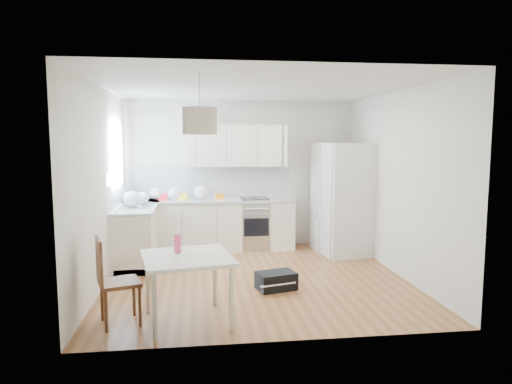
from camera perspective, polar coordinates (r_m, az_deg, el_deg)
floor at (r=6.69m, az=-0.00°, el=-10.68°), size 4.20×4.20×0.00m
ceiling at (r=6.43m, az=-0.00°, el=12.96°), size 4.20×4.20×0.00m
wall_back at (r=8.50m, az=-1.79°, el=2.27°), size 4.20×0.00×4.20m
wall_left at (r=6.50m, az=-18.70°, el=0.63°), size 0.00×4.20×4.20m
wall_right at (r=7.00m, az=17.31°, el=1.08°), size 0.00×4.20×4.20m
window_glassblock at (r=7.60m, az=-17.01°, el=4.51°), size 0.02×1.00×1.00m
cabinets_back at (r=8.28m, az=-5.72°, el=-4.22°), size 3.00×0.60×0.88m
cabinets_left at (r=7.76m, az=-14.52°, el=-5.13°), size 0.60×1.80×0.88m
counter_back at (r=8.21m, az=-5.75°, el=-1.06°), size 3.02×0.64×0.04m
counter_left at (r=7.68m, az=-14.62°, el=-1.77°), size 0.64×1.82×0.04m
backsplash_back at (r=8.47m, az=-5.83°, el=1.28°), size 3.00×0.01×0.58m
backsplash_left at (r=7.69m, az=-16.86°, el=0.50°), size 0.01×1.80×0.58m
upper_cabinets at (r=8.31m, az=-2.73°, el=5.80°), size 1.70×0.32×0.75m
range_oven at (r=8.34m, az=-0.20°, el=-4.11°), size 0.50×0.61×0.88m
sink at (r=7.63m, az=-14.67°, el=-1.71°), size 0.50×0.80×0.16m
refrigerator at (r=8.08m, az=10.90°, el=-0.80°), size 1.01×1.06×1.93m
dining_table at (r=5.04m, az=-8.60°, el=-8.79°), size 1.08×1.08×0.73m
dining_chair at (r=5.19m, az=-16.65°, el=-10.54°), size 0.51×0.51×0.96m
drink_bottle at (r=5.16m, az=-9.80°, el=-6.13°), size 0.09×0.09×0.25m
gym_bag at (r=6.19m, az=2.53°, el=-11.02°), size 0.57×0.45×0.23m
pendant_lamp at (r=4.97m, az=-7.03°, el=8.80°), size 0.44×0.44×0.29m
grocery_bag_a at (r=8.26m, az=-12.32°, el=-0.24°), size 0.24×0.20×0.22m
grocery_bag_b at (r=8.17m, az=-10.08°, el=-0.24°), size 0.25×0.21×0.22m
grocery_bag_c at (r=8.24m, az=-6.84°, el=-0.03°), size 0.28×0.24×0.25m
grocery_bag_d at (r=7.83m, az=-14.02°, el=-0.72°), size 0.22×0.19×0.20m
grocery_bag_e at (r=7.52m, az=-15.23°, el=-0.84°), size 0.28×0.24×0.25m
snack_orange at (r=8.19m, az=-4.57°, el=-0.57°), size 0.17×0.13×0.10m
snack_yellow at (r=8.15m, az=-9.24°, el=-0.60°), size 0.19×0.13×0.12m
snack_red at (r=8.23m, az=-11.59°, el=-0.62°), size 0.16×0.10×0.11m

